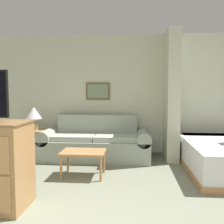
{
  "coord_description": "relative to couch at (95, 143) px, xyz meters",
  "views": [
    {
      "loc": [
        0.37,
        -1.85,
        1.37
      ],
      "look_at": [
        0.03,
        2.14,
        1.05
      ],
      "focal_mm": 40.0,
      "sensor_mm": 36.0,
      "label": 1
    }
  ],
  "objects": [
    {
      "name": "wall_partition_pillar",
      "position": [
        1.54,
        0.09,
        0.98
      ],
      "size": [
        0.24,
        0.66,
        2.6
      ],
      "color": "beige",
      "rests_on": "ground_plane"
    },
    {
      "name": "table_lamp",
      "position": [
        -1.31,
        0.03,
        0.58
      ],
      "size": [
        0.33,
        0.33,
        0.49
      ],
      "color": "tan",
      "rests_on": "side_table"
    },
    {
      "name": "wall_back",
      "position": [
        0.39,
        0.48,
        0.97
      ],
      "size": [
        7.05,
        0.16,
        2.6
      ],
      "color": "beige",
      "rests_on": "ground_plane"
    },
    {
      "name": "coffee_table",
      "position": [
        -0.04,
        -1.08,
        0.04
      ],
      "size": [
        0.71,
        0.49,
        0.42
      ],
      "color": "#B27F4C",
      "rests_on": "ground_plane"
    },
    {
      "name": "side_table",
      "position": [
        -1.31,
        0.03,
        0.17
      ],
      "size": [
        0.49,
        0.49,
        0.58
      ],
      "color": "#B27F4C",
      "rests_on": "ground_plane"
    },
    {
      "name": "couch",
      "position": [
        0.0,
        0.0,
        0.0
      ],
      "size": [
        2.24,
        0.84,
        0.89
      ],
      "color": "#99A393",
      "rests_on": "ground_plane"
    }
  ]
}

